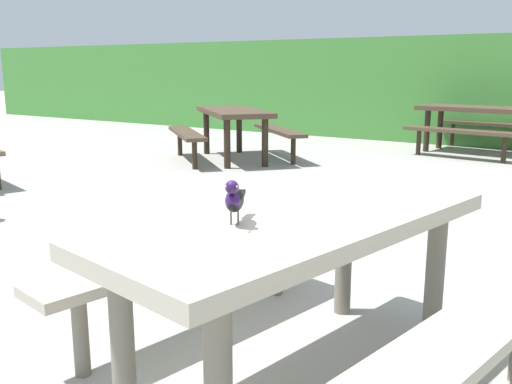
# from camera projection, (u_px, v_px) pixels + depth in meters

# --- Properties ---
(ground_plane) EXTENTS (60.00, 60.00, 0.00)m
(ground_plane) POSITION_uv_depth(u_px,v_px,m) (239.00, 362.00, 2.63)
(ground_plane) COLOR #A3A099
(picnic_table_foreground) EXTENTS (1.98, 2.00, 0.74)m
(picnic_table_foreground) POSITION_uv_depth(u_px,v_px,m) (299.00, 257.00, 2.38)
(picnic_table_foreground) COLOR #B2A893
(picnic_table_foreground) RESTS_ON ground
(bird_grackle) EXTENTS (0.15, 0.27, 0.18)m
(bird_grackle) POSITION_uv_depth(u_px,v_px,m) (234.00, 199.00, 2.16)
(bird_grackle) COLOR black
(bird_grackle) RESTS_ON picnic_table_foreground
(picnic_table_mid_right) EXTENTS (1.90, 1.87, 0.74)m
(picnic_table_mid_right) POSITION_uv_depth(u_px,v_px,m) (478.00, 118.00, 8.91)
(picnic_table_mid_right) COLOR #473828
(picnic_table_mid_right) RESTS_ON ground
(picnic_table_far_centre) EXTENTS (2.39, 2.39, 0.74)m
(picnic_table_far_centre) POSITION_uv_depth(u_px,v_px,m) (234.00, 122.00, 8.32)
(picnic_table_far_centre) COLOR #473828
(picnic_table_far_centre) RESTS_ON ground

